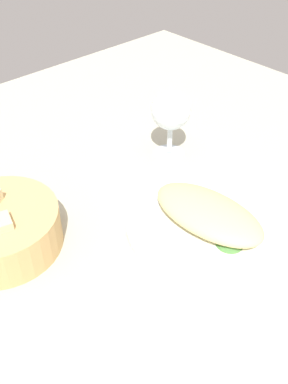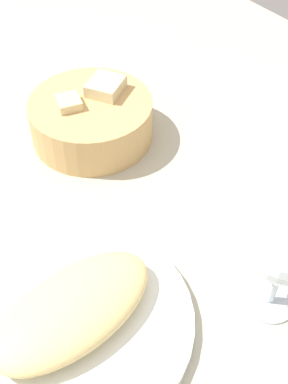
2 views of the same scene
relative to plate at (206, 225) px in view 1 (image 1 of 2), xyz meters
The scene contains 5 objects.
ground_plane 10.40cm from the plate, 90.22° to the left, with size 140.00×140.00×2.00cm, color #B4B19A.
plate is the anchor object (origin of this frame).
omelette 2.56cm from the plate, ahead, with size 19.03×9.92×3.71cm, color #EDD083.
lettuce_garnish 5.76cm from the plate, 167.57° to the left, with size 4.22×4.22×1.37cm, color #467C3C.
wine_glass_near 23.23cm from the plate, 29.32° to the right, with size 7.39×7.39×13.32cm.
Camera 1 is at (-30.16, 31.13, 48.70)cm, focal length 40.72 mm.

